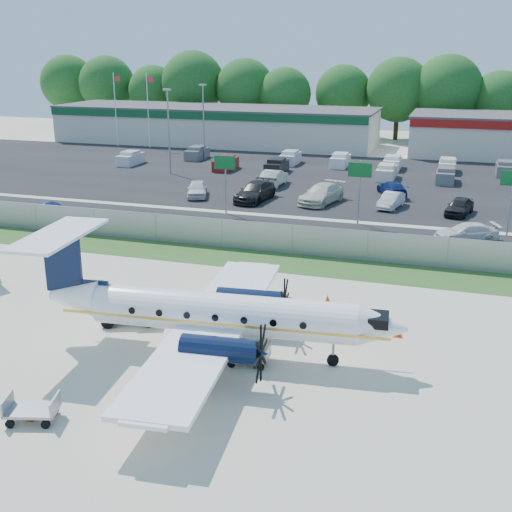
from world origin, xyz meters
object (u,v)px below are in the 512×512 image
(aircraft, at_px, (215,313))
(baggage_cart_far, at_px, (248,354))
(baggage_cart_near, at_px, (32,410))
(pushback_tug, at_px, (133,307))

(aircraft, height_order, baggage_cart_far, aircraft)
(baggage_cart_near, bearing_deg, aircraft, 57.56)
(baggage_cart_near, height_order, baggage_cart_far, baggage_cart_near)
(baggage_cart_near, relative_size, baggage_cart_far, 1.09)
(aircraft, xyz_separation_m, baggage_cart_far, (1.68, -0.46, -1.57))
(pushback_tug, bearing_deg, aircraft, -22.67)
(aircraft, bearing_deg, baggage_cart_far, -15.19)
(pushback_tug, relative_size, baggage_cart_near, 1.52)
(aircraft, relative_size, pushback_tug, 5.31)
(aircraft, distance_m, pushback_tug, 5.93)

